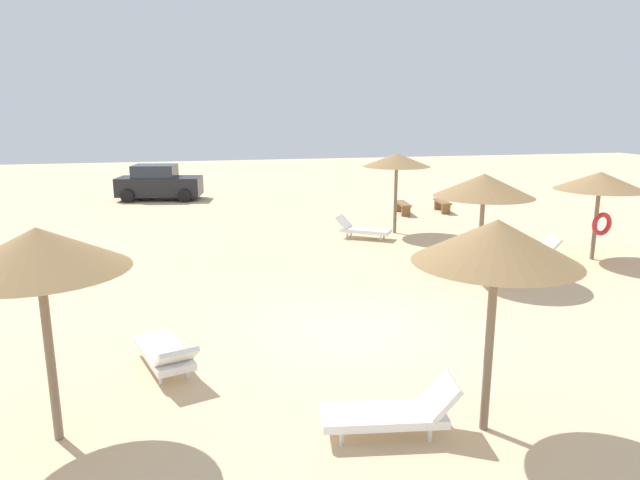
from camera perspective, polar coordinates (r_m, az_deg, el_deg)
ground_plane at (r=11.73m, az=3.30°, el=-8.96°), size 80.00×80.00×0.00m
parasol_0 at (r=20.40m, az=7.68°, el=7.90°), size 2.39×2.39×2.86m
parasol_1 at (r=8.00m, az=-26.40°, el=-0.94°), size 2.26×2.26×2.94m
parasol_2 at (r=15.34m, az=16.10°, el=5.25°), size 2.60×2.60×2.76m
parasol_3 at (r=7.74m, az=17.26°, el=-0.24°), size 2.20×2.20×2.99m
parasol_4 at (r=18.46m, az=26.24°, el=5.23°), size 2.55×2.55×2.61m
lounger_0 at (r=19.74m, az=4.21°, el=1.09°), size 1.91×1.58×0.75m
lounger_1 at (r=10.24m, az=-15.20°, el=-10.88°), size 1.18×2.00×0.70m
lounger_2 at (r=17.51m, az=20.07°, el=-1.22°), size 1.92×0.83×0.77m
lounger_3 at (r=8.21m, az=7.36°, el=-16.75°), size 1.93×0.91×0.79m
bench_0 at (r=25.37m, az=12.13°, el=3.55°), size 0.60×1.54×0.49m
bench_1 at (r=24.54m, az=8.30°, el=3.39°), size 0.60×1.54×0.49m
parked_car at (r=29.22m, az=-15.84°, el=5.51°), size 4.25×2.56×1.72m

